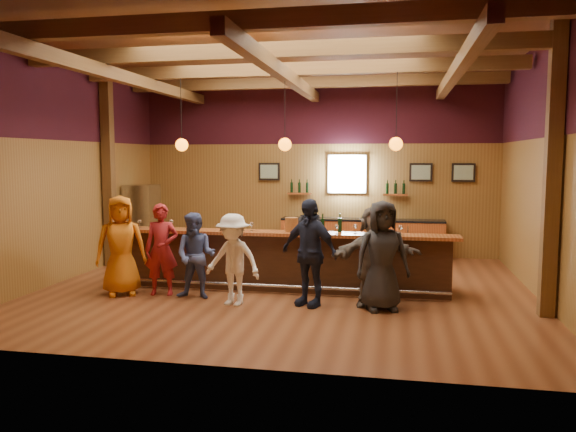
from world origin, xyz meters
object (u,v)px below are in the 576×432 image
Objects in this scene: bottle_a at (323,225)px; customer_orange at (121,245)px; customer_brown at (374,256)px; customer_dark at (382,256)px; customer_denim at (196,256)px; back_bar_cabinet at (362,238)px; customer_navy at (309,252)px; bartender at (309,238)px; bar_counter at (287,260)px; stainless_fridge at (142,221)px; ice_bucket at (292,225)px; customer_white at (233,260)px; customer_redvest at (162,249)px.

customer_orange is at bearing -166.21° from bottle_a.
customer_dark reaches higher than customer_brown.
customer_denim is 3.08m from customer_brown.
back_bar_cabinet is 2.65× the size of customer_denim.
customer_navy is 1.10× the size of bartender.
customer_navy is (-0.58, -4.79, 0.42)m from back_bar_cabinet.
bar_counter is 2.24m from customer_dark.
bottle_a is at bearing 22.12° from customer_denim.
customer_brown reaches higher than customer_denim.
bartender is (4.38, -1.44, -0.09)m from stainless_fridge.
customer_dark is (1.81, -1.28, 0.37)m from bar_counter.
customer_brown is at bearing -31.56° from bar_counter.
ice_bucket is at bearing -12.23° from customer_orange.
customer_navy is 1.10m from ice_bucket.
ice_bucket is 0.57m from bottle_a.
customer_white reaches higher than bar_counter.
customer_orange reaches higher than ice_bucket.
customer_orange is 3.75m from bartender.
bottle_a reaches higher than back_bar_cabinet.
customer_white is 1.27m from customer_navy.
ice_bucket is at bearing 70.07° from customer_white.
customer_brown is at bearing -38.20° from bottle_a.
customer_redvest is 6.34× the size of ice_bucket.
customer_denim is at bearing -21.55° from customer_redvest.
customer_brown is (4.48, 0.11, -0.06)m from customer_orange.
back_bar_cabinet is at bearing 61.11° from customer_denim.
customer_brown is 2.47m from bartender.
customer_denim is at bearing -157.88° from bottle_a.
bartender is at bearing 84.23° from ice_bucket.
customer_orange is 3.64m from bottle_a.
customer_orange is at bearing 18.70° from bartender.
customer_denim is 0.93× the size of bartender.
bar_counter is 3.50× the size of stainless_fridge.
ice_bucket is at bearing 132.31° from customer_brown.
bottle_a is (-0.48, -3.84, 0.77)m from back_bar_cabinet.
customer_denim is 0.84× the size of customer_navy.
customer_navy is 1.07× the size of customer_brown.
customer_navy is (2.71, -0.23, 0.07)m from customer_redvest.
customer_white is (-0.64, -1.44, 0.25)m from bar_counter.
customer_white is at bearing 167.24° from customer_dark.
customer_navy reaches higher than back_bar_cabinet.
customer_orange is at bearing -130.38° from back_bar_cabinet.
customer_white is 1.85m from bottle_a.
customer_dark is (3.21, -0.15, 0.14)m from customer_denim.
back_bar_cabinet is 2.43× the size of customer_redvest.
customer_orange is at bearing -163.93° from ice_bucket.
back_bar_cabinet is at bearing 80.72° from customer_dark.
bartender is (3.08, 2.14, -0.08)m from customer_orange.
bartender is (1.67, 2.14, 0.06)m from customer_denim.
bar_counter is 0.78m from ice_bucket.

